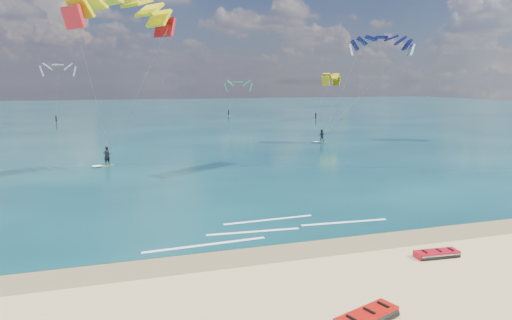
% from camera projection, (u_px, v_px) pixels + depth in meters
% --- Properties ---
extents(ground, '(320.00, 320.00, 0.00)m').
position_uv_depth(ground, '(175.00, 149.00, 57.09)').
color(ground, tan).
rests_on(ground, ground).
extents(wet_sand_strip, '(320.00, 2.40, 0.01)m').
position_uv_depth(wet_sand_strip, '(272.00, 253.00, 22.27)').
color(wet_sand_strip, brown).
rests_on(wet_sand_strip, ground).
extents(sea, '(320.00, 200.00, 0.04)m').
position_uv_depth(sea, '(143.00, 114.00, 117.31)').
color(sea, '#092633').
rests_on(sea, ground).
extents(packed_kite_mid, '(2.39, 1.17, 0.36)m').
position_uv_depth(packed_kite_mid, '(436.00, 257.00, 21.80)').
color(packed_kite_mid, '#B70C19').
rests_on(packed_kite_mid, ground).
extents(kitesurfer_main, '(9.68, 12.14, 16.50)m').
position_uv_depth(kitesurfer_main, '(114.00, 80.00, 40.03)').
color(kitesurfer_main, '#C1DC19').
rests_on(kitesurfer_main, sea).
extents(kitesurfer_far, '(12.40, 8.19, 15.43)m').
position_uv_depth(kitesurfer_far, '(352.00, 85.00, 60.02)').
color(kitesurfer_far, '#AACD1E').
rests_on(kitesurfer_far, sea).
extents(shoreline_foam, '(14.52, 3.62, 0.01)m').
position_uv_depth(shoreline_foam, '(268.00, 229.00, 25.71)').
color(shoreline_foam, white).
rests_on(shoreline_foam, ground).
extents(distant_kites, '(81.72, 39.90, 12.00)m').
position_uv_depth(distant_kites, '(106.00, 97.00, 92.52)').
color(distant_kites, '#348F63').
rests_on(distant_kites, ground).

